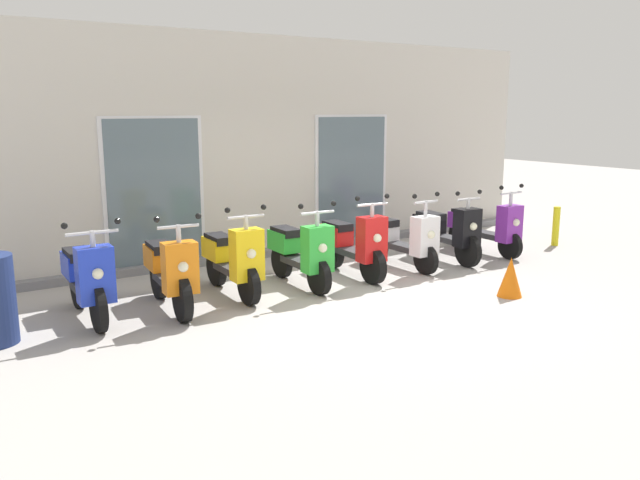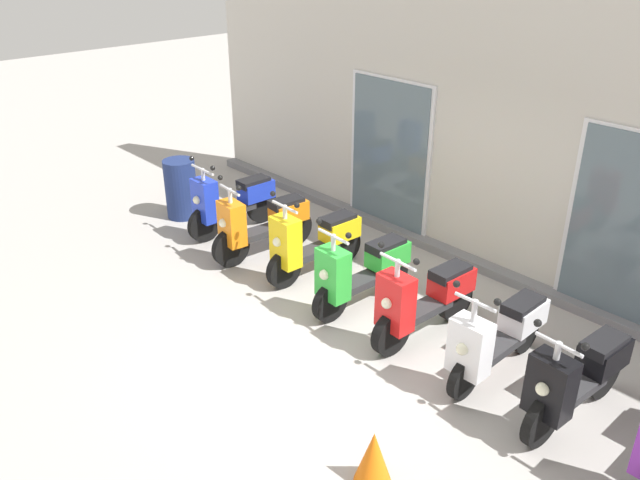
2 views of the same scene
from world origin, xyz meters
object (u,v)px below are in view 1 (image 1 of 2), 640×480
Objects in this scene: traffic_cone at (510,277)px; scooter_black at (447,231)px; scooter_orange at (170,271)px; scooter_red at (353,244)px; scooter_white at (402,237)px; scooter_green at (300,251)px; scooter_yellow at (232,259)px; curb_bollard at (556,226)px; scooter_blue at (87,278)px; scooter_purple at (486,226)px.

scooter_black is at bearing 69.23° from traffic_cone.
scooter_orange is 2.80m from scooter_red.
scooter_white is at bearing 1.73° from scooter_orange.
scooter_green is 0.92m from scooter_red.
scooter_orange is at bearing -170.60° from scooter_yellow.
scooter_white is (3.73, 0.11, -0.02)m from scooter_orange.
scooter_white reaches higher than curb_bollard.
scooter_blue is at bearing 177.81° from curb_bollard.
scooter_yellow is at bearing 178.53° from scooter_black.
scooter_green is at bearing -179.85° from scooter_black.
scooter_black is 0.99× the size of scooter_purple.
scooter_yellow reaches higher than scooter_orange.
scooter_yellow is 6.19m from curb_bollard.
curb_bollard is at bearing -2.82° from scooter_yellow.
scooter_black is at bearing 0.15° from scooter_green.
scooter_green is at bearing -177.12° from scooter_red.
scooter_red is at bearing 178.77° from scooter_black.
scooter_orange reaches higher than scooter_white.
scooter_yellow reaches higher than curb_bollard.
scooter_red is at bearing -1.70° from scooter_yellow.
scooter_blue is 1.03× the size of scooter_green.
scooter_yellow is 0.99× the size of scooter_purple.
scooter_green reaches higher than scooter_white.
scooter_green is at bearing -179.08° from scooter_purple.
scooter_green reaches higher than curb_bollard.
scooter_blue is 1.01× the size of scooter_yellow.
scooter_yellow reaches higher than scooter_purple.
scooter_red is (3.73, -0.06, -0.02)m from scooter_blue.
scooter_red is at bearing -0.91° from scooter_blue.
scooter_blue is at bearing 177.85° from scooter_green.
curb_bollard is at bearing -2.19° from scooter_blue.
scooter_yellow reaches higher than scooter_blue.
scooter_white reaches higher than scooter_black.
scooter_black is (3.72, -0.10, -0.01)m from scooter_yellow.
scooter_green is 3.69m from scooter_purple.
scooter_yellow is at bearing 179.47° from scooter_purple.
scooter_orange is at bearing -179.33° from scooter_black.
curb_bollard is (3.35, -0.27, -0.12)m from scooter_white.
traffic_cone is at bearing -110.77° from scooter_black.
scooter_white is 1.01× the size of scooter_black.
curb_bollard is (8.01, -0.31, -0.15)m from scooter_blue.
scooter_white is 1.00× the size of scooter_purple.
scooter_blue is at bearing 179.59° from scooter_purple.
curb_bollard is at bearing -9.74° from scooter_purple.
scooter_red reaches higher than scooter_purple.
scooter_black is 2.07m from traffic_cone.
scooter_yellow reaches higher than scooter_white.
curb_bollard is at bearing -4.85° from scooter_black.
curb_bollard is (4.28, -0.25, -0.13)m from scooter_red.
scooter_orange is at bearing 154.33° from traffic_cone.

